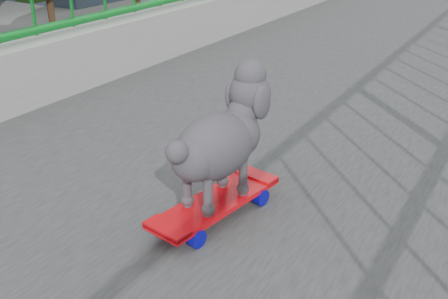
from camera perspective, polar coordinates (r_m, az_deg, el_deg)
footbridge at (r=4.28m, az=14.63°, el=-15.07°), size 3.00×24.00×7.00m
railing at (r=3.40m, az=18.28°, el=11.90°), size 3.00×24.00×1.42m
skateboard at (r=1.67m, az=-0.90°, el=-5.96°), size 0.22×0.51×0.07m
poodle at (r=1.58m, az=-0.37°, el=1.24°), size 0.23×0.45×0.38m
car_4 at (r=25.03m, az=-22.43°, el=6.09°), size 1.53×3.81×1.30m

